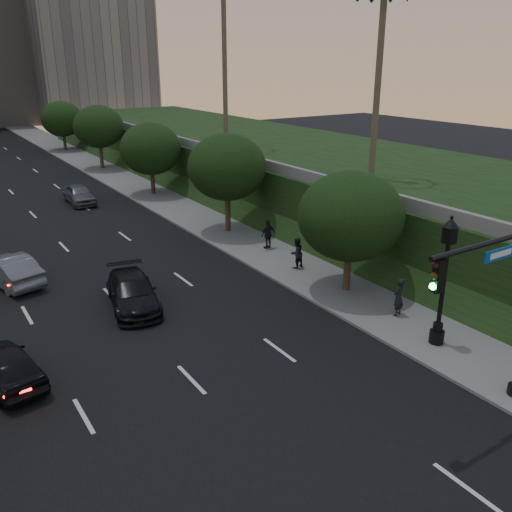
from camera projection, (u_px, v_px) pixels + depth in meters
ground at (267, 458)px, 16.17m from camera, size 160.00×160.00×0.00m
road_surface at (39, 221)px, 39.81m from camera, size 16.00×140.00×0.02m
sidewalk_right at (167, 201)px, 45.03m from camera, size 4.50×140.00×0.15m
embankment at (295, 168)px, 48.79m from camera, size 18.00×90.00×4.00m
parapet_wall at (212, 149)px, 43.65m from camera, size 0.35×90.00×0.70m
office_block_right at (81, 19)px, 97.94m from camera, size 20.00×22.00×36.00m
tree_right_a at (350, 216)px, 26.36m from camera, size 5.20×5.20×6.24m
tree_right_b at (227, 167)px, 35.65m from camera, size 5.20×5.20×6.74m
tree_right_c at (151, 149)px, 46.07m from camera, size 5.20×5.20×6.24m
tree_right_d at (98, 127)px, 56.93m from camera, size 5.20×5.20×6.74m
tree_right_e at (62, 119)px, 68.93m from camera, size 5.20×5.20×6.24m
street_lamp at (443, 288)px, 21.62m from camera, size 0.64×0.64×5.62m
sedan_near_left at (6, 365)px, 19.70m from camera, size 2.45×4.61×1.49m
sedan_mid_left at (9, 269)px, 28.45m from camera, size 2.85×5.19×1.62m
sedan_near_right at (133, 292)px, 25.83m from camera, size 3.13×5.49×1.50m
sedan_far_right at (79, 194)px, 44.31m from camera, size 1.97×4.68×1.58m
pedestrian_a at (398, 297)px, 24.59m from camera, size 0.75×0.59×1.80m
pedestrian_b at (296, 253)px, 30.24m from camera, size 0.95×0.79×1.75m
pedestrian_c at (268, 234)px, 33.36m from camera, size 1.14×0.64×1.84m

